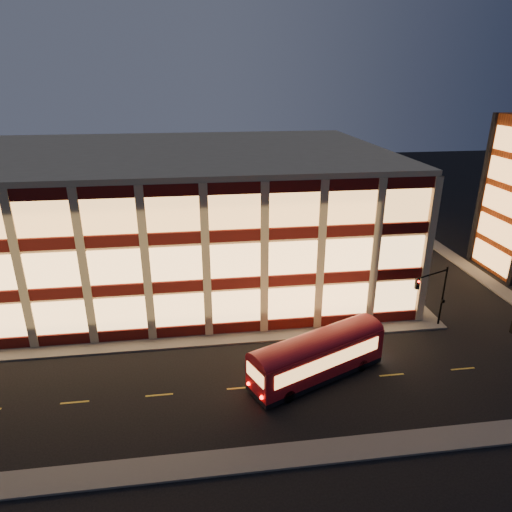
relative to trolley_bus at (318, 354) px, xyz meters
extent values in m
plane|color=black|center=(-10.05, 5.41, -2.10)|extent=(200.00, 200.00, 0.00)
cube|color=#514F4C|center=(-13.05, 6.41, -2.03)|extent=(54.00, 2.00, 0.15)
cube|color=#514F4C|center=(12.95, 22.41, -2.03)|extent=(2.00, 30.00, 0.15)
cube|color=#514F4C|center=(23.95, 22.41, -2.03)|extent=(2.00, 30.00, 0.15)
cube|color=#514F4C|center=(-10.05, -7.59, -2.03)|extent=(100.00, 2.00, 0.15)
cube|color=tan|center=(-13.05, 22.41, 4.90)|extent=(50.00, 30.00, 14.00)
cube|color=tan|center=(-13.05, 22.41, 12.15)|extent=(50.40, 30.40, 0.50)
cube|color=#470C0A|center=(-13.05, 7.29, -1.45)|extent=(50.10, 0.25, 1.00)
cube|color=#FFB96B|center=(-13.05, 7.31, 0.65)|extent=(49.00, 0.20, 3.00)
cube|color=#470C0A|center=(12.07, 22.41, -1.45)|extent=(0.25, 30.10, 1.00)
cube|color=#FFB96B|center=(12.05, 22.41, 0.65)|extent=(0.20, 29.00, 3.00)
cube|color=#470C0A|center=(-13.05, 7.29, 2.95)|extent=(50.10, 0.25, 1.00)
cube|color=#FFB96B|center=(-13.05, 7.31, 5.05)|extent=(49.00, 0.20, 3.00)
cube|color=#470C0A|center=(12.07, 22.41, 2.95)|extent=(0.25, 30.10, 1.00)
cube|color=#FFB96B|center=(12.05, 22.41, 5.05)|extent=(0.20, 29.00, 3.00)
cube|color=#470C0A|center=(-13.05, 7.29, 7.35)|extent=(50.10, 0.25, 1.00)
cube|color=#FFB96B|center=(-13.05, 7.31, 9.45)|extent=(49.00, 0.20, 3.00)
cube|color=#470C0A|center=(12.07, 22.41, 7.35)|extent=(0.25, 30.10, 1.00)
cube|color=#FFB96B|center=(12.05, 22.41, 9.45)|extent=(0.20, 29.00, 3.00)
cube|color=black|center=(25.95, 21.41, 6.90)|extent=(0.60, 0.60, 18.00)
cube|color=#F9A957|center=(25.87, 17.41, -0.30)|extent=(0.16, 6.60, 2.60)
cube|color=#F9A957|center=(25.87, 17.41, 3.10)|extent=(0.16, 6.60, 2.60)
cube|color=#F9A957|center=(25.87, 17.41, 6.50)|extent=(0.16, 6.60, 2.60)
cube|color=#F9A957|center=(25.87, 17.41, 9.90)|extent=(0.16, 6.60, 2.60)
cylinder|color=black|center=(13.45, 6.21, 0.90)|extent=(0.18, 0.18, 6.00)
cylinder|color=black|center=(11.70, 5.46, 3.60)|extent=(3.56, 1.63, 0.14)
cube|color=black|center=(9.95, 4.71, 3.10)|extent=(0.32, 0.32, 0.95)
sphere|color=#FF0C05|center=(9.95, 4.53, 3.40)|extent=(0.20, 0.20, 0.20)
cube|color=black|center=(13.45, 6.01, 0.50)|extent=(0.25, 0.18, 0.28)
cube|color=#990810|center=(0.00, 0.00, -0.20)|extent=(11.36, 7.10, 2.57)
cube|color=black|center=(0.00, 0.00, -1.71)|extent=(11.36, 7.10, 0.39)
cylinder|color=black|center=(-2.77, -2.58, -1.60)|extent=(1.06, 0.72, 1.01)
cylinder|color=black|center=(-3.77, -0.33, -1.60)|extent=(1.06, 0.72, 1.01)
cylinder|color=black|center=(3.77, 0.33, -1.60)|extent=(1.06, 0.72, 1.01)
cylinder|color=black|center=(2.77, 2.58, -1.60)|extent=(1.06, 0.72, 1.01)
cube|color=#F9A957|center=(0.58, -1.31, 0.14)|extent=(9.02, 4.05, 1.12)
cube|color=#F9A957|center=(-0.58, 1.31, 0.14)|extent=(9.02, 4.05, 1.12)
camera|label=1|loc=(-8.67, -28.76, 19.86)|focal=32.00mm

